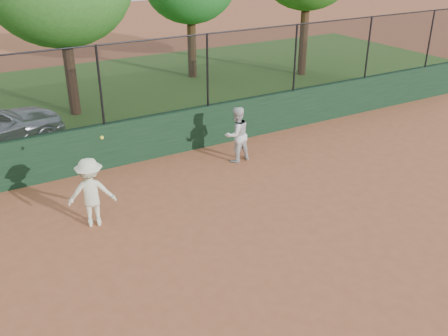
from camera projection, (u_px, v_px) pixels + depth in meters
ground at (248, 286)px, 8.68m from camera, size 80.00×80.00×0.00m
back_wall at (125, 142)px, 13.12m from camera, size 26.00×0.20×1.20m
grass_strip at (69, 104)px, 18.06m from camera, size 36.00×12.00×0.01m
player_second at (237, 134)px, 13.20m from camera, size 0.78×0.64×1.51m
player_main at (91, 192)px, 10.24m from camera, size 1.10×0.83×2.01m
fence_assembly at (118, 82)px, 12.41m from camera, size 26.00×0.06×2.00m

